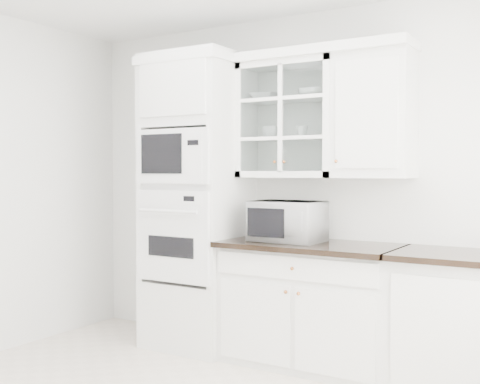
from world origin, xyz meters
The scene contains 12 objects.
room_shell centered at (0.00, 0.43, 1.78)m, with size 4.00×3.50×2.70m.
oven_column centered at (-0.75, 1.42, 1.20)m, with size 0.76×0.68×2.40m.
base_cabinet_run centered at (0.28, 1.45, 0.46)m, with size 1.32×0.67×0.92m.
extra_base_cabinet centered at (1.28, 1.45, 0.46)m, with size 0.72×0.67×0.92m.
upper_cabinet_glass centered at (0.03, 1.58, 1.85)m, with size 0.80×0.33×0.90m.
upper_cabinet_solid centered at (0.71, 1.58, 1.85)m, with size 0.55×0.33×0.90m, color white.
crown_molding centered at (-0.07, 1.56, 2.33)m, with size 2.14×0.38×0.07m, color white.
countertop_microwave centered at (0.09, 1.44, 1.07)m, with size 0.52×0.44×0.30m, color white.
bowl_a centered at (-0.19, 1.57, 2.04)m, with size 0.23×0.23×0.06m, color white.
bowl_b centered at (0.21, 1.59, 2.04)m, with size 0.21×0.21×0.07m, color white.
cup_a centered at (-0.15, 1.59, 1.76)m, with size 0.12×0.12×0.10m, color white.
cup_b centered at (0.14, 1.57, 1.75)m, with size 0.09×0.09×0.09m, color white.
Camera 1 is at (2.16, -2.61, 1.45)m, focal length 45.00 mm.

